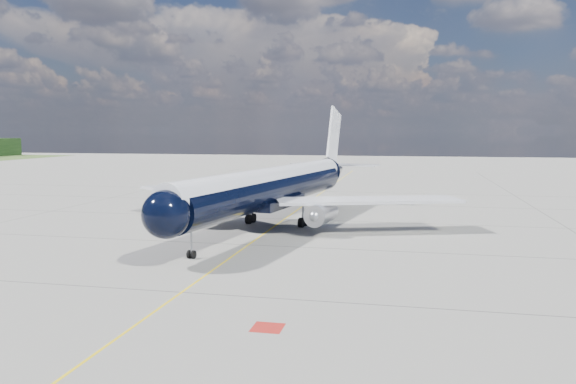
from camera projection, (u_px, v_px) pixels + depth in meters
name	position (u px, v px, depth m)	size (l,w,h in m)	color
ground	(294.00, 213.00, 69.02)	(320.00, 320.00, 0.00)	gray
taxiway_centerline	(285.00, 219.00, 64.16)	(0.16, 160.00, 0.01)	yellow
red_marking	(268.00, 328.00, 28.73)	(1.60, 1.60, 0.01)	maroon
main_airliner	(276.00, 186.00, 59.49)	(37.74, 46.41, 13.46)	black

